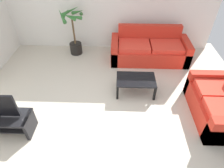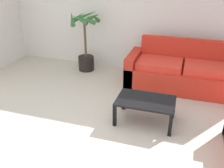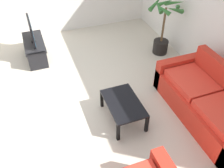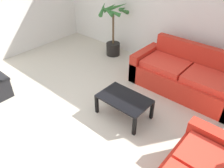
% 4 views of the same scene
% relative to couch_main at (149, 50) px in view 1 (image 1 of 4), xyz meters
% --- Properties ---
extents(ground_plane, '(6.60, 6.60, 0.00)m').
position_rel_couch_main_xyz_m(ground_plane, '(-1.11, -2.28, -0.30)').
color(ground_plane, beige).
extents(wall_back, '(6.00, 0.06, 2.70)m').
position_rel_couch_main_xyz_m(wall_back, '(-1.11, 0.72, 1.05)').
color(wall_back, silver).
rests_on(wall_back, ground).
extents(couch_main, '(2.14, 0.90, 0.90)m').
position_rel_couch_main_xyz_m(couch_main, '(0.00, 0.00, 0.00)').
color(couch_main, red).
rests_on(couch_main, ground).
extents(couch_loveseat, '(0.90, 1.47, 0.90)m').
position_rel_couch_main_xyz_m(couch_loveseat, '(1.17, -2.07, -0.00)').
color(couch_loveseat, red).
rests_on(couch_loveseat, ground).
extents(tv_stand, '(1.10, 0.45, 0.42)m').
position_rel_couch_main_xyz_m(tv_stand, '(-3.00, -2.61, -0.02)').
color(tv_stand, black).
rests_on(tv_stand, ground).
extents(coffee_table, '(0.88, 0.56, 0.38)m').
position_rel_couch_main_xyz_m(coffee_table, '(-0.46, -1.42, 0.03)').
color(coffee_table, black).
rests_on(coffee_table, ground).
extents(potted_palm, '(0.76, 0.76, 1.34)m').
position_rel_couch_main_xyz_m(potted_palm, '(-2.15, 0.27, 0.31)').
color(potted_palm, black).
rests_on(potted_palm, ground).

